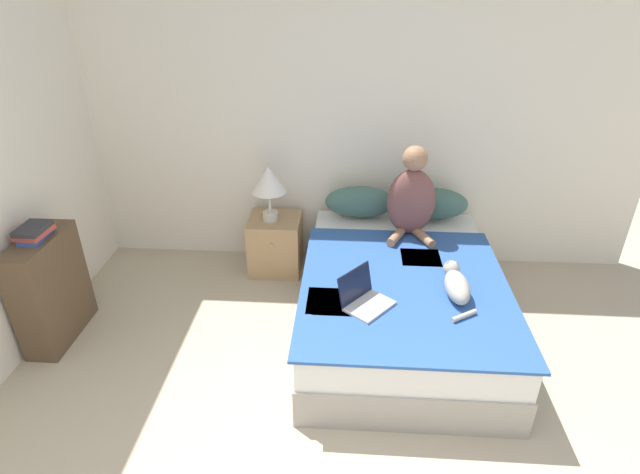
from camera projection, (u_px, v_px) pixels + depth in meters
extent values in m
cube|color=silver|center=(337.00, 122.00, 4.18)|extent=(5.24, 0.05, 2.55)
cube|color=#9E998E|center=(399.00, 312.00, 3.75)|extent=(1.38, 2.01, 0.27)
cube|color=silver|center=(401.00, 284.00, 3.64)|extent=(1.35, 1.98, 0.22)
cube|color=#2D569E|center=(405.00, 286.00, 3.40)|extent=(1.42, 1.61, 0.02)
cube|color=#5B9384|center=(421.00, 258.00, 3.72)|extent=(0.29, 0.26, 0.01)
cube|color=#5B9384|center=(332.00, 302.00, 3.24)|extent=(0.33, 0.30, 0.01)
cube|color=#5B9384|center=(333.00, 303.00, 3.22)|extent=(0.25, 0.29, 0.01)
ellipsoid|color=#42665B|center=(360.00, 202.00, 4.27)|extent=(0.59, 0.25, 0.28)
ellipsoid|color=#42665B|center=(433.00, 204.00, 4.24)|extent=(0.59, 0.25, 0.28)
ellipsoid|color=brown|center=(411.00, 202.00, 3.94)|extent=(0.38, 0.21, 0.55)
sphere|color=#9E7051|center=(415.00, 158.00, 3.77)|extent=(0.19, 0.19, 0.19)
cylinder|color=#9E7051|center=(397.00, 236.00, 3.94)|extent=(0.18, 0.27, 0.07)
cylinder|color=#9E7051|center=(423.00, 237.00, 3.93)|extent=(0.18, 0.27, 0.07)
ellipsoid|color=#A8A399|center=(457.00, 287.00, 3.24)|extent=(0.17, 0.35, 0.15)
sphere|color=#A8A399|center=(451.00, 268.00, 3.40)|extent=(0.11, 0.11, 0.11)
cone|color=#A8A399|center=(448.00, 263.00, 3.38)|extent=(0.05, 0.05, 0.05)
cone|color=#A8A399|center=(457.00, 263.00, 3.38)|extent=(0.05, 0.05, 0.05)
cylinder|color=#A8A399|center=(464.00, 316.00, 3.07)|extent=(0.18, 0.13, 0.03)
cube|color=#B7B7BC|center=(370.00, 306.00, 3.17)|extent=(0.35, 0.36, 0.02)
cube|color=black|center=(355.00, 284.00, 3.19)|extent=(0.23, 0.26, 0.20)
cube|color=tan|center=(276.00, 244.00, 4.44)|extent=(0.45, 0.43, 0.50)
sphere|color=tan|center=(271.00, 245.00, 4.19)|extent=(0.03, 0.03, 0.03)
cylinder|color=beige|center=(271.00, 216.00, 4.29)|extent=(0.13, 0.13, 0.07)
cylinder|color=beige|center=(270.00, 202.00, 4.22)|extent=(0.02, 0.02, 0.19)
cone|color=white|center=(269.00, 179.00, 4.13)|extent=(0.30, 0.30, 0.22)
cube|color=brown|center=(51.00, 289.00, 3.54)|extent=(0.23, 0.62, 0.81)
cube|color=#334C8E|center=(36.00, 237.00, 3.35)|extent=(0.14, 0.24, 0.03)
cube|color=#B24238|center=(34.00, 232.00, 3.33)|extent=(0.19, 0.24, 0.03)
cube|color=#2D2D33|center=(32.00, 228.00, 3.31)|extent=(0.17, 0.23, 0.03)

